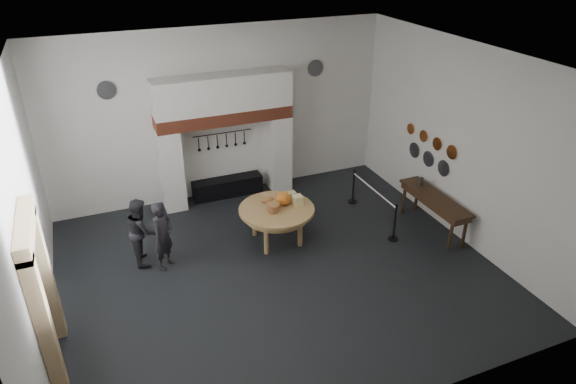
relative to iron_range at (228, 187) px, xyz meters
name	(u,v)px	position (x,y,z in m)	size (l,w,h in m)	color
floor	(277,269)	(0.00, -3.72, -0.25)	(9.00, 8.00, 0.02)	black
ceiling	(274,62)	(0.00, -3.72, 4.25)	(9.00, 8.00, 0.02)	silver
wall_back	(220,114)	(0.00, 0.28, 2.00)	(9.00, 0.02, 4.50)	silver
wall_front	(385,298)	(0.00, -7.72, 2.00)	(9.00, 0.02, 4.50)	silver
wall_left	(25,221)	(-4.50, -3.72, 2.00)	(0.02, 8.00, 4.50)	silver
wall_right	(461,143)	(4.50, -3.72, 2.00)	(0.02, 8.00, 4.50)	silver
chimney_pier_left	(171,169)	(-1.48, -0.07, 0.82)	(0.55, 0.70, 2.15)	silver
chimney_pier_right	(278,152)	(1.48, -0.07, 0.82)	(0.55, 0.70, 2.15)	silver
hearth_brick_band	(224,116)	(0.00, -0.07, 2.06)	(3.50, 0.72, 0.32)	#9E442B
chimney_hood	(223,93)	(0.00, -0.07, 2.67)	(3.50, 0.70, 0.90)	silver
iron_range	(228,187)	(0.00, 0.00, 0.00)	(1.90, 0.45, 0.50)	black
utensil_rail	(222,133)	(0.00, 0.20, 1.50)	(0.02, 0.02, 1.60)	black
door_recess	(40,304)	(-4.47, -4.72, 1.00)	(0.04, 1.10, 2.50)	black
door_jamb_near	(45,328)	(-4.38, -5.42, 1.05)	(0.22, 0.30, 2.60)	tan
door_jamb_far	(45,276)	(-4.38, -4.02, 1.05)	(0.22, 0.30, 2.60)	tan
door_lintel	(25,229)	(-4.38, -4.72, 2.40)	(0.22, 1.70, 0.30)	tan
wall_plaque	(38,230)	(-4.45, -2.92, 1.35)	(0.05, 0.34, 0.44)	gold
work_table	(277,209)	(0.42, -2.65, 0.59)	(1.74, 1.74, 0.07)	tan
pumpkin	(283,199)	(0.62, -2.55, 0.78)	(0.36, 0.36, 0.31)	#CC521C
cheese_block_big	(298,201)	(0.92, -2.70, 0.74)	(0.22, 0.22, 0.24)	#E1D286
cheese_block_small	(292,196)	(0.90, -2.40, 0.72)	(0.18, 0.18, 0.20)	#E0CB85
wicker_basket	(273,208)	(0.27, -2.80, 0.73)	(0.32, 0.32, 0.22)	#A6653D
bread_loaf	(267,200)	(0.32, -2.30, 0.69)	(0.31, 0.18, 0.13)	#AA703C
visitor_near	(163,236)	(-2.19, -2.68, 0.53)	(0.57, 0.37, 1.56)	black
visitor_far	(141,231)	(-2.59, -2.28, 0.52)	(0.74, 0.58, 1.53)	black
side_table	(435,198)	(4.10, -3.61, 0.62)	(0.55, 2.20, 0.06)	#3B2415
pewter_jug	(421,182)	(4.10, -3.01, 0.76)	(0.12, 0.12, 0.22)	#494A4E
copper_pan_a	(452,152)	(4.46, -3.52, 1.70)	(0.34, 0.34, 0.03)	#C6662D
copper_pan_b	(437,144)	(4.46, -2.97, 1.70)	(0.32, 0.32, 0.03)	#C6662D
copper_pan_c	(423,136)	(4.46, -2.42, 1.70)	(0.30, 0.30, 0.03)	#C6662D
copper_pan_d	(411,129)	(4.46, -1.87, 1.70)	(0.28, 0.28, 0.03)	#C6662D
pewter_plate_left	(443,168)	(4.46, -3.32, 1.20)	(0.40, 0.40, 0.03)	#4C4C51
pewter_plate_mid	(428,159)	(4.46, -2.72, 1.20)	(0.40, 0.40, 0.03)	#4C4C51
pewter_plate_right	(414,150)	(4.46, -2.12, 1.20)	(0.40, 0.40, 0.03)	#4C4C51
pewter_plate_back_left	(106,90)	(-2.70, 0.24, 2.95)	(0.44, 0.44, 0.03)	#4C4C51
pewter_plate_back_right	(316,68)	(2.70, 0.24, 2.95)	(0.44, 0.44, 0.03)	#4C4C51
barrier_post_near	(395,223)	(2.98, -3.67, 0.20)	(0.05, 0.05, 0.90)	black
barrier_post_far	(353,187)	(2.98, -1.67, 0.20)	(0.05, 0.05, 0.90)	black
barrier_rope	(374,190)	(2.98, -2.67, 0.60)	(0.04, 0.04, 2.00)	silver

